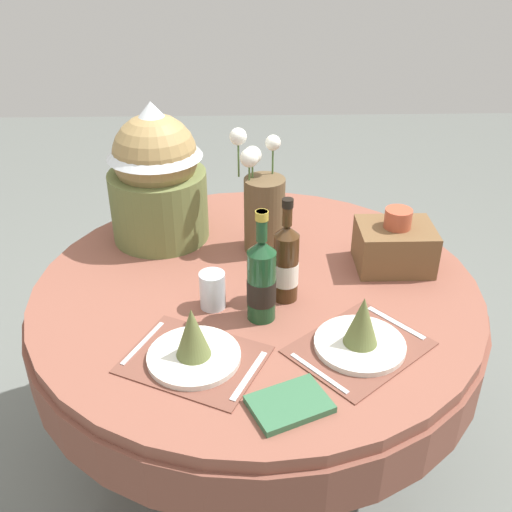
# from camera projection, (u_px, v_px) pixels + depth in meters

# --- Properties ---
(ground) EXTENTS (8.00, 8.00, 0.00)m
(ground) POSITION_uv_depth(u_px,v_px,m) (256.00, 449.00, 2.22)
(ground) COLOR slate
(dining_table) EXTENTS (1.39, 1.39, 0.73)m
(dining_table) POSITION_uv_depth(u_px,v_px,m) (256.00, 318.00, 1.91)
(dining_table) COLOR brown
(dining_table) RESTS_ON ground
(place_setting_left) EXTENTS (0.42, 0.38, 0.16)m
(place_setting_left) POSITION_uv_depth(u_px,v_px,m) (193.00, 346.00, 1.51)
(place_setting_left) COLOR brown
(place_setting_left) RESTS_ON dining_table
(place_setting_right) EXTENTS (0.43, 0.42, 0.16)m
(place_setting_right) POSITION_uv_depth(u_px,v_px,m) (361.00, 334.00, 1.56)
(place_setting_right) COLOR brown
(place_setting_right) RESTS_ON dining_table
(flower_vase) EXTENTS (0.18, 0.13, 0.41)m
(flower_vase) POSITION_uv_depth(u_px,v_px,m) (263.00, 207.00, 1.95)
(flower_vase) COLOR brown
(flower_vase) RESTS_ON dining_table
(wine_bottle_left) EXTENTS (0.07, 0.07, 0.32)m
(wine_bottle_left) POSITION_uv_depth(u_px,v_px,m) (286.00, 262.00, 1.72)
(wine_bottle_left) COLOR #422814
(wine_bottle_left) RESTS_ON dining_table
(wine_bottle_right) EXTENTS (0.08, 0.08, 0.33)m
(wine_bottle_right) POSITION_uv_depth(u_px,v_px,m) (261.00, 280.00, 1.64)
(wine_bottle_right) COLOR #194223
(wine_bottle_right) RESTS_ON dining_table
(tumbler_near_right) EXTENTS (0.07, 0.07, 0.11)m
(tumbler_near_right) POSITION_uv_depth(u_px,v_px,m) (212.00, 290.00, 1.72)
(tumbler_near_right) COLOR silver
(tumbler_near_right) RESTS_ON dining_table
(book_on_table) EXTENTS (0.22, 0.19, 0.02)m
(book_on_table) POSITION_uv_depth(u_px,v_px,m) (289.00, 404.00, 1.39)
(book_on_table) COLOR #336642
(book_on_table) RESTS_ON dining_table
(gift_tub_back_left) EXTENTS (0.33, 0.33, 0.48)m
(gift_tub_back_left) POSITION_uv_depth(u_px,v_px,m) (156.00, 169.00, 1.98)
(gift_tub_back_left) COLOR olive
(gift_tub_back_left) RESTS_ON dining_table
(woven_basket_side_right) EXTENTS (0.24, 0.19, 0.20)m
(woven_basket_side_right) POSITION_uv_depth(u_px,v_px,m) (395.00, 245.00, 1.90)
(woven_basket_side_right) COLOR brown
(woven_basket_side_right) RESTS_ON dining_table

